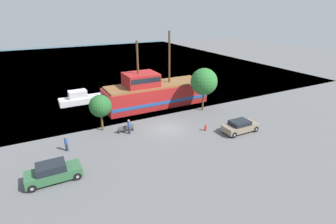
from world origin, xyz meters
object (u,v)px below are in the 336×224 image
object	(u,v)px
moored_boat_dockside	(81,98)
parked_car_curb_front	(53,172)
parked_car_curb_mid	(240,126)
pedestrian_walking_far	(66,144)
pedestrian_walking_near	(129,127)
fire_hydrant	(206,127)
bench_promenade_east	(126,128)
pirate_ship	(155,92)

from	to	relation	value
moored_boat_dockside	parked_car_curb_front	bearing A→B (deg)	-106.91
parked_car_curb_mid	pedestrian_walking_far	xyz separation A→B (m)	(-18.29, 4.79, 0.06)
pedestrian_walking_far	moored_boat_dockside	bearing A→B (deg)	74.09
moored_boat_dockside	parked_car_curb_front	xyz separation A→B (m)	(-5.69, -18.70, 0.06)
parked_car_curb_mid	pedestrian_walking_near	bearing A→B (deg)	154.14
fire_hydrant	pedestrian_walking_far	size ratio (longest dim) A/B	0.49
parked_car_curb_mid	fire_hydrant	bearing A→B (deg)	146.91
bench_promenade_east	pedestrian_walking_near	xyz separation A→B (m)	(0.18, -0.62, 0.44)
pirate_ship	moored_boat_dockside	bearing A→B (deg)	148.10
pirate_ship	parked_car_curb_front	distance (m)	19.91
parked_car_curb_front	pirate_ship	bearing A→B (deg)	39.84
fire_hydrant	pedestrian_walking_far	xyz separation A→B (m)	(-15.00, 2.65, 0.37)
parked_car_curb_front	fire_hydrant	world-z (taller)	parked_car_curb_front
pirate_ship	moored_boat_dockside	size ratio (longest dim) A/B	2.53
bench_promenade_east	pedestrian_walking_near	world-z (taller)	pedestrian_walking_near
parked_car_curb_mid	pedestrian_walking_far	world-z (taller)	pedestrian_walking_far
parked_car_curb_mid	pirate_ship	bearing A→B (deg)	110.02
parked_car_curb_mid	bench_promenade_east	size ratio (longest dim) A/B	2.39
pirate_ship	pedestrian_walking_far	xyz separation A→B (m)	(-13.59, -8.10, -1.13)
pirate_ship	pedestrian_walking_far	bearing A→B (deg)	-149.20
pedestrian_walking_far	pedestrian_walking_near	bearing A→B (deg)	6.22
pirate_ship	moored_boat_dockside	xyz separation A→B (m)	(-9.58, 5.96, -1.18)
parked_car_curb_front	fire_hydrant	distance (m)	16.80
pedestrian_walking_near	pedestrian_walking_far	size ratio (longest dim) A/B	1.12
bench_promenade_east	parked_car_curb_mid	bearing A→B (deg)	-27.96
fire_hydrant	pedestrian_walking_near	distance (m)	8.83
moored_boat_dockside	pedestrian_walking_far	world-z (taller)	moored_boat_dockside
bench_promenade_east	fire_hydrant	bearing A→B (deg)	-25.78
parked_car_curb_front	fire_hydrant	xyz separation A→B (m)	(16.68, 1.98, -0.38)
moored_boat_dockside	pedestrian_walking_far	size ratio (longest dim) A/B	4.14
parked_car_curb_mid	parked_car_curb_front	bearing A→B (deg)	179.55
moored_boat_dockside	pedestrian_walking_far	distance (m)	14.63
bench_promenade_east	pedestrian_walking_near	bearing A→B (deg)	-73.95
pedestrian_walking_far	bench_promenade_east	bearing A→B (deg)	11.56
moored_boat_dockside	fire_hydrant	size ratio (longest dim) A/B	8.41
parked_car_curb_front	bench_promenade_east	size ratio (longest dim) A/B	2.45
moored_boat_dockside	parked_car_curb_mid	world-z (taller)	moored_boat_dockside
pirate_ship	pedestrian_walking_near	xyz separation A→B (m)	(-6.73, -7.35, -1.02)
parked_car_curb_front	bench_promenade_east	world-z (taller)	parked_car_curb_front
parked_car_curb_mid	pedestrian_walking_near	world-z (taller)	pedestrian_walking_near
parked_car_curb_front	parked_car_curb_mid	bearing A→B (deg)	-0.45
fire_hydrant	pedestrian_walking_near	xyz separation A→B (m)	(-8.14, 3.40, 0.47)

